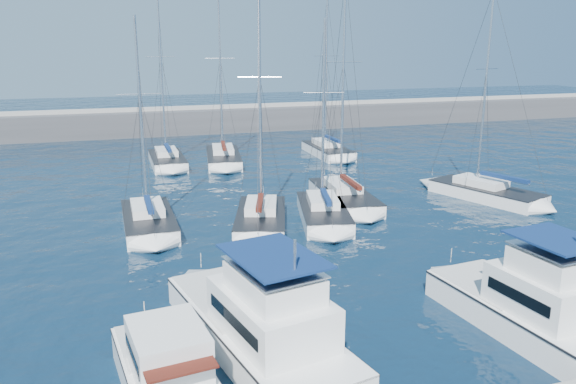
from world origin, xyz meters
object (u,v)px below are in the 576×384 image
object	(u,v)px
sailboat_back_b	(223,157)
sailboat_mid_b	(261,218)
sailboat_mid_e	(486,192)
sailboat_back_a	(167,160)
motor_yacht_port_outer	(166,372)
motor_yacht_stbd_inner	(531,305)
sailboat_back_c	(327,150)
motor_yacht_stbd_outer	(575,281)
sailboat_mid_c	(323,213)
sailboat_mid_d	(344,196)
sailboat_mid_a	(149,221)
motor_yacht_port_inner	(262,325)

from	to	relation	value
sailboat_back_b	sailboat_mid_b	bearing A→B (deg)	-85.98
sailboat_mid_e	sailboat_back_a	world-z (taller)	sailboat_back_a
motor_yacht_port_outer	sailboat_back_b	world-z (taller)	sailboat_back_b
motor_yacht_stbd_inner	sailboat_back_a	size ratio (longest dim) A/B	0.52
sailboat_back_c	motor_yacht_stbd_outer	bearing A→B (deg)	-92.40
motor_yacht_stbd_inner	sailboat_mid_c	xyz separation A→B (m)	(-2.58, 16.49, -0.62)
motor_yacht_port_outer	sailboat_back_a	bearing A→B (deg)	77.04
sailboat_mid_d	sailboat_mid_a	bearing A→B (deg)	-167.86
motor_yacht_port_outer	sailboat_mid_c	size ratio (longest dim) A/B	0.48
sailboat_mid_b	sailboat_back_c	world-z (taller)	sailboat_back_c
sailboat_mid_b	sailboat_mid_a	bearing A→B (deg)	-176.48
sailboat_mid_b	sailboat_mid_c	distance (m)	4.27
motor_yacht_stbd_outer	sailboat_back_a	distance (m)	38.54
motor_yacht_stbd_outer	sailboat_mid_c	size ratio (longest dim) A/B	0.43
motor_yacht_port_outer	sailboat_back_b	xyz separation A→B (m)	(9.26, 37.08, -0.42)
sailboat_mid_a	sailboat_mid_c	bearing A→B (deg)	-9.02
sailboat_mid_a	sailboat_mid_b	bearing A→B (deg)	-14.14
sailboat_mid_b	sailboat_back_a	bearing A→B (deg)	117.57
sailboat_mid_a	sailboat_back_c	distance (m)	27.57
sailboat_mid_e	motor_yacht_stbd_inner	bearing A→B (deg)	-141.80
motor_yacht_stbd_outer	sailboat_mid_c	bearing A→B (deg)	121.18
motor_yacht_stbd_inner	sailboat_mid_d	world-z (taller)	sailboat_mid_d
motor_yacht_port_outer	sailboat_mid_e	size ratio (longest dim) A/B	0.41
motor_yacht_stbd_outer	motor_yacht_stbd_inner	bearing A→B (deg)	-148.78
motor_yacht_stbd_inner	sailboat_back_b	distance (m)	37.39
sailboat_back_a	sailboat_back_b	xyz separation A→B (m)	(5.42, -0.38, -0.02)
sailboat_back_a	sailboat_back_b	distance (m)	5.43
motor_yacht_port_outer	sailboat_back_a	xyz separation A→B (m)	(3.84, 37.46, -0.40)
motor_yacht_stbd_outer	sailboat_back_c	world-z (taller)	sailboat_back_c
motor_yacht_stbd_outer	sailboat_mid_c	world-z (taller)	sailboat_mid_c
motor_yacht_port_inner	sailboat_mid_e	distance (m)	27.00
motor_yacht_port_outer	sailboat_back_c	xyz separation A→B (m)	(20.47, 37.49, -0.40)
sailboat_back_c	sailboat_back_b	bearing A→B (deg)	-176.94
sailboat_mid_d	sailboat_back_c	world-z (taller)	sailboat_back_c
sailboat_mid_b	sailboat_mid_e	xyz separation A→B (m)	(17.83, 1.16, -0.00)
sailboat_back_a	motor_yacht_stbd_outer	bearing A→B (deg)	-67.75
sailboat_mid_d	sailboat_mid_b	bearing A→B (deg)	-149.52
motor_yacht_port_inner	sailboat_mid_d	distance (m)	21.31
motor_yacht_stbd_inner	sailboat_mid_b	bearing A→B (deg)	106.58
motor_yacht_port_outer	motor_yacht_stbd_outer	xyz separation A→B (m)	(18.36, 1.77, -0.00)
sailboat_mid_e	sailboat_back_c	bearing A→B (deg)	84.24
sailboat_back_b	sailboat_back_a	bearing A→B (deg)	-175.46
sailboat_mid_a	motor_yacht_port_outer	bearing A→B (deg)	-92.58
motor_yacht_port_outer	sailboat_mid_b	bearing A→B (deg)	58.17
motor_yacht_port_inner	sailboat_back_a	distance (m)	35.71
sailboat_mid_c	sailboat_back_b	distance (m)	20.70
sailboat_mid_b	sailboat_mid_c	size ratio (longest dim) A/B	1.13
sailboat_mid_c	sailboat_back_c	xyz separation A→B (m)	(8.57, 20.94, 0.03)
sailboat_mid_a	sailboat_mid_b	xyz separation A→B (m)	(6.91, -1.70, 0.02)
sailboat_mid_a	sailboat_back_a	distance (m)	19.46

